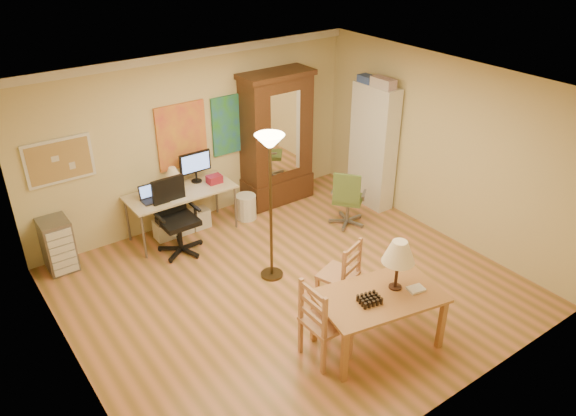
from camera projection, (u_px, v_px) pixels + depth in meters
floor at (291, 288)px, 7.51m from camera, size 5.50×5.50×0.00m
crown_molding at (190, 54)px, 8.00m from camera, size 5.50×0.08×0.12m
corkboard at (59, 161)px, 7.50m from camera, size 0.90×0.04×0.62m
art_panel_left at (182, 136)px, 8.45m from camera, size 0.80×0.04×1.00m
art_panel_right at (233, 124)px, 8.91m from camera, size 0.75×0.04×0.95m
dining_table at (387, 283)px, 6.22m from camera, size 1.53×1.09×1.31m
ladder_chair_back at (340, 276)px, 6.99m from camera, size 0.55×0.54×0.95m
ladder_chair_left at (324, 323)px, 6.15m from camera, size 0.45×0.47×1.02m
torchiere_lamp at (270, 166)px, 6.98m from camera, size 0.38×0.38×2.07m
computer_desk at (183, 207)px, 8.58m from camera, size 1.62×0.71×1.23m
office_chair_black at (179, 233)px, 8.19m from camera, size 0.68×0.68×1.11m
office_chair_green at (347, 210)px, 8.88m from camera, size 0.61×0.61×0.95m
drawer_cart at (58, 245)px, 7.74m from camera, size 0.38×0.46×0.76m
armoire at (276, 147)px, 9.32m from camera, size 1.21×0.58×2.23m
bookshelf at (373, 147)px, 9.20m from camera, size 0.31×0.82×2.05m
wastebin at (246, 207)px, 9.09m from camera, size 0.33×0.33×0.41m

